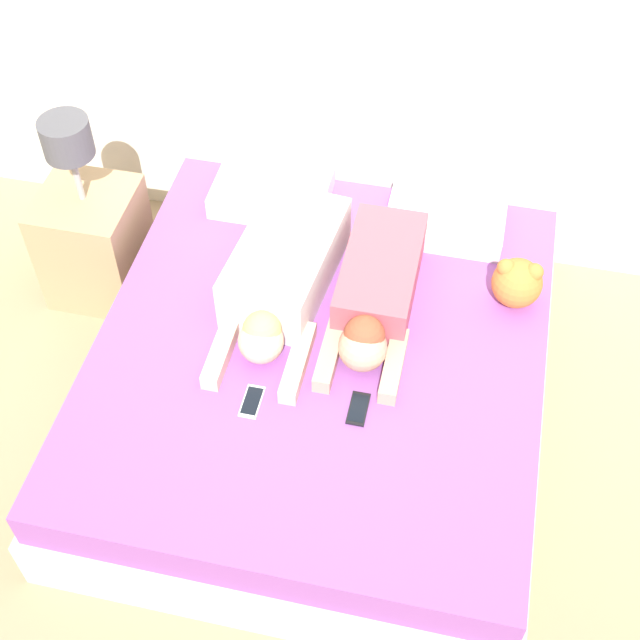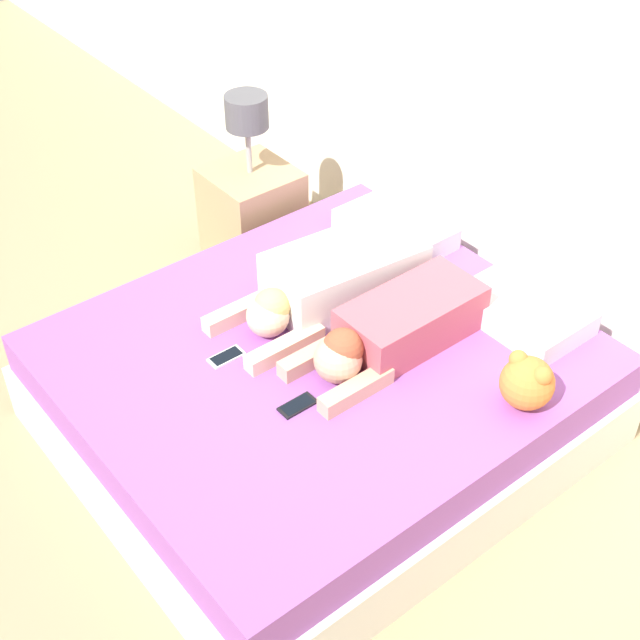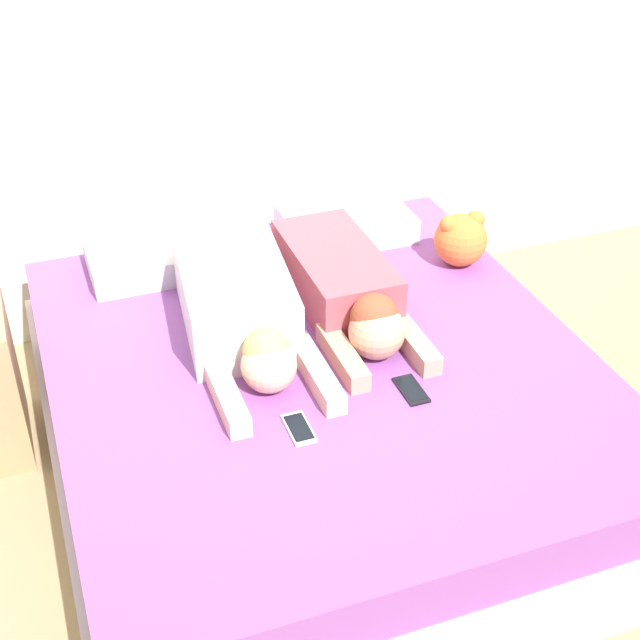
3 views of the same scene
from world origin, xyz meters
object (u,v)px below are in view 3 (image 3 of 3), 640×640
Objects in this scene: pillow_head_left at (156,256)px; person_right at (346,289)px; cell_phone_left at (299,428)px; plush_toy at (461,239)px; pillow_head_right at (346,224)px; bed at (320,410)px; cell_phone_right at (411,390)px; person_left at (240,306)px.

pillow_head_left is 0.59× the size of person_right.
cell_phone_left is (-0.37, -0.56, -0.10)m from person_right.
plush_toy reaches higher than pillow_head_left.
pillow_head_right is at bearing 0.00° from pillow_head_left.
cell_phone_left reaches higher than bed.
bed is at bearing -129.07° from person_right.
cell_phone_right is at bearing -53.02° from bed.
cell_phone_left and cell_phone_right have the same top height.
pillow_head_left is at bearing 161.70° from plush_toy.
bed is 9.30× the size of plush_toy.
person_left is at bearing -137.93° from pillow_head_right.
person_right is 0.59m from plush_toy.
person_right is 0.52m from cell_phone_right.
bed is 2.34× the size of person_right.
pillow_head_left is 2.36× the size of plush_toy.
pillow_head_right is 1.09m from cell_phone_right.
cell_phone_left is (-0.19, -0.34, 0.24)m from bed.
plush_toy is at bearing 52.45° from cell_phone_right.
pillow_head_left is 0.81m from pillow_head_right.
plush_toy is (0.34, -0.38, 0.06)m from pillow_head_right.
pillow_head_right is (0.40, 0.79, 0.29)m from bed.
pillow_head_right is 0.83m from person_left.
pillow_head_right is 1.27m from cell_phone_left.
person_left is 0.40m from person_right.
person_right reaches higher than pillow_head_right.
cell_phone_right reaches higher than bed.
cell_phone_left is at bearing -123.74° from person_right.
cell_phone_right is at bearing -86.76° from person_right.
cell_phone_right is (0.03, -0.51, -0.10)m from person_right.
plush_toy reaches higher than pillow_head_right.
cell_phone_right is (0.40, 0.06, 0.00)m from cell_phone_left.
bed is 3.95× the size of pillow_head_right.
plush_toy is at bearing 10.57° from person_left.
cell_phone_left is at bearing -117.94° from pillow_head_right.
person_left is at bearing -71.13° from pillow_head_left.
person_left reaches higher than cell_phone_left.
bed is 0.46m from cell_phone_left.
person_left is at bearing 92.14° from cell_phone_left.
person_left is 1.11× the size of person_right.
cell_phone_right is at bearing -127.55° from plush_toy.
person_left is (0.19, -0.56, 0.06)m from pillow_head_left.
pillow_head_right is 2.36× the size of plush_toy.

